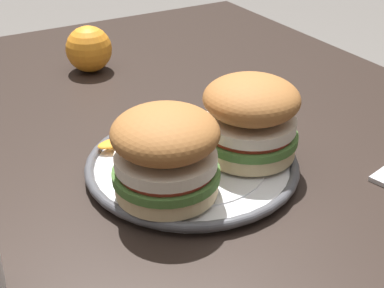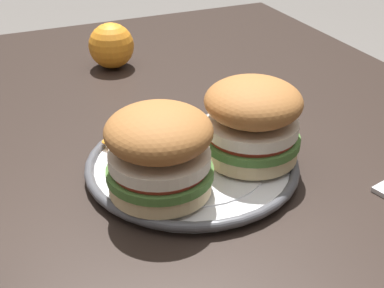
{
  "view_description": "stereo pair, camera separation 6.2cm",
  "coord_description": "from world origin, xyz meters",
  "px_view_note": "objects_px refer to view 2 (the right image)",
  "views": [
    {
      "loc": [
        0.54,
        -0.28,
        1.11
      ],
      "look_at": [
        0.04,
        0.01,
        0.78
      ],
      "focal_mm": 51.44,
      "sensor_mm": 36.0,
      "label": 1
    },
    {
      "loc": [
        0.57,
        -0.22,
        1.11
      ],
      "look_at": [
        0.04,
        0.01,
        0.78
      ],
      "focal_mm": 51.44,
      "sensor_mm": 36.0,
      "label": 2
    }
  ],
  "objects_px": {
    "dining_table": "(173,219)",
    "dinner_plate": "(192,165)",
    "sandwich_half_right": "(159,150)",
    "whole_orange": "(111,46)",
    "sandwich_half_left": "(252,119)"
  },
  "relations": [
    {
      "from": "sandwich_half_left",
      "to": "whole_orange",
      "type": "xyz_separation_m",
      "value": [
        -0.4,
        -0.06,
        -0.03
      ]
    },
    {
      "from": "whole_orange",
      "to": "sandwich_half_left",
      "type": "bearing_deg",
      "value": 8.31
    },
    {
      "from": "dinner_plate",
      "to": "sandwich_half_right",
      "type": "xyz_separation_m",
      "value": [
        0.04,
        -0.06,
        0.06
      ]
    },
    {
      "from": "sandwich_half_right",
      "to": "dining_table",
      "type": "bearing_deg",
      "value": 150.36
    },
    {
      "from": "sandwich_half_right",
      "to": "whole_orange",
      "type": "relative_size",
      "value": 1.66
    },
    {
      "from": "dining_table",
      "to": "sandwich_half_left",
      "type": "bearing_deg",
      "value": 53.25
    },
    {
      "from": "whole_orange",
      "to": "dining_table",
      "type": "bearing_deg",
      "value": -3.75
    },
    {
      "from": "sandwich_half_left",
      "to": "dining_table",
      "type": "bearing_deg",
      "value": -126.75
    },
    {
      "from": "dining_table",
      "to": "sandwich_half_right",
      "type": "relative_size",
      "value": 9.13
    },
    {
      "from": "dining_table",
      "to": "sandwich_half_right",
      "type": "height_order",
      "value": "sandwich_half_right"
    },
    {
      "from": "dining_table",
      "to": "sandwich_half_left",
      "type": "xyz_separation_m",
      "value": [
        0.06,
        0.08,
        0.17
      ]
    },
    {
      "from": "sandwich_half_right",
      "to": "whole_orange",
      "type": "xyz_separation_m",
      "value": [
        -0.43,
        0.07,
        -0.03
      ]
    },
    {
      "from": "dinner_plate",
      "to": "whole_orange",
      "type": "xyz_separation_m",
      "value": [
        -0.38,
        0.01,
        0.03
      ]
    },
    {
      "from": "dining_table",
      "to": "whole_orange",
      "type": "distance_m",
      "value": 0.37
    },
    {
      "from": "dining_table",
      "to": "dinner_plate",
      "type": "xyz_separation_m",
      "value": [
        0.04,
        0.01,
        0.11
      ]
    }
  ]
}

